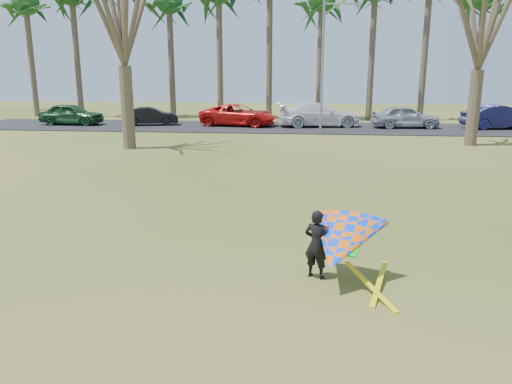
# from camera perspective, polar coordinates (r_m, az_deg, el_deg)

# --- Properties ---
(ground) EXTENTS (100.00, 100.00, 0.00)m
(ground) POSITION_cam_1_polar(r_m,az_deg,el_deg) (10.83, -1.12, -8.23)
(ground) COLOR #264E11
(ground) RESTS_ON ground
(parking_strip) EXTENTS (46.00, 7.00, 0.06)m
(parking_strip) POSITION_cam_1_polar(r_m,az_deg,el_deg) (35.20, 3.98, 7.37)
(parking_strip) COLOR black
(parking_strip) RESTS_ON ground
(palm_0) EXTENTS (4.84, 4.84, 10.84)m
(palm_0) POSITION_cam_1_polar(r_m,az_deg,el_deg) (47.36, -24.85, 18.97)
(palm_0) COLOR #4C3C2D
(palm_0) RESTS_ON ground
(palm_3) EXTENTS (4.84, 4.84, 10.84)m
(palm_3) POSITION_cam_1_polar(r_m,az_deg,el_deg) (42.77, -9.92, 20.66)
(palm_3) COLOR brown
(palm_3) RESTS_ON ground
(bare_tree_left) EXTENTS (6.60, 6.60, 9.70)m
(bare_tree_left) POSITION_cam_1_polar(r_m,az_deg,el_deg) (26.76, -15.15, 19.62)
(bare_tree_left) COLOR brown
(bare_tree_left) RESTS_ON ground
(bare_tree_right) EXTENTS (6.27, 6.27, 9.21)m
(bare_tree_right) POSITION_cam_1_polar(r_m,az_deg,el_deg) (29.38, 24.54, 17.66)
(bare_tree_right) COLOR brown
(bare_tree_right) RESTS_ON ground
(streetlight) EXTENTS (2.28, 0.18, 8.00)m
(streetlight) POSITION_cam_1_polar(r_m,az_deg,el_deg) (31.96, 7.90, 14.57)
(streetlight) COLOR gray
(streetlight) RESTS_ON ground
(car_0) EXTENTS (4.55, 1.95, 1.53)m
(car_0) POSITION_cam_1_polar(r_m,az_deg,el_deg) (38.91, -20.34, 8.36)
(car_0) COLOR #1B4422
(car_0) RESTS_ON parking_strip
(car_1) EXTENTS (4.11, 2.30, 1.28)m
(car_1) POSITION_cam_1_polar(r_m,az_deg,el_deg) (37.03, -11.92, 8.48)
(car_1) COLOR black
(car_1) RESTS_ON parking_strip
(car_2) EXTENTS (5.74, 3.31, 1.51)m
(car_2) POSITION_cam_1_polar(r_m,az_deg,el_deg) (35.93, -2.04, 8.79)
(car_2) COLOR red
(car_2) RESTS_ON parking_strip
(car_3) EXTENTS (6.01, 3.23, 1.66)m
(car_3) POSITION_cam_1_polar(r_m,az_deg,el_deg) (35.64, 7.20, 8.77)
(car_3) COLOR white
(car_3) RESTS_ON parking_strip
(car_4) EXTENTS (4.64, 2.17, 1.54)m
(car_4) POSITION_cam_1_polar(r_m,az_deg,el_deg) (36.04, 16.70, 8.26)
(car_4) COLOR #989CA5
(car_4) RESTS_ON parking_strip
(car_5) EXTENTS (5.07, 2.61, 1.59)m
(car_5) POSITION_cam_1_polar(r_m,az_deg,el_deg) (37.81, 26.05, 7.72)
(car_5) COLOR #181745
(car_5) RESTS_ON parking_strip
(kite_flyer) EXTENTS (2.13, 2.39, 2.02)m
(kite_flyer) POSITION_cam_1_polar(r_m,az_deg,el_deg) (9.76, 9.47, -5.72)
(kite_flyer) COLOR black
(kite_flyer) RESTS_ON ground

